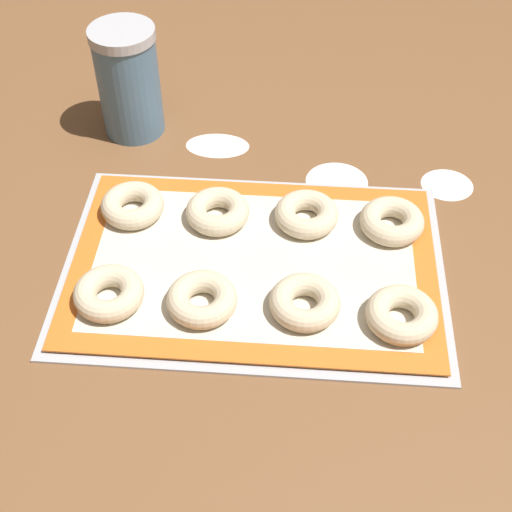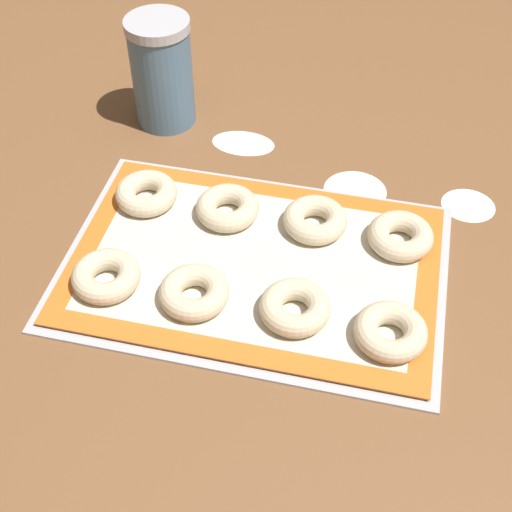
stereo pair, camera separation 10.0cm
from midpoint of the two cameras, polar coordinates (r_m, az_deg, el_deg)
ground_plane at (r=0.98m, az=-3.09°, el=-1.10°), size 2.80×2.80×0.00m
baking_tray at (r=0.97m, az=-2.93°, el=-1.06°), size 0.52×0.35×0.01m
baking_mat at (r=0.97m, az=-2.94°, el=-0.84°), size 0.50×0.33×0.00m
bagel_front_far_left at (r=0.94m, az=-14.69°, el=-3.08°), size 0.09×0.09×0.03m
bagel_front_mid_left at (r=0.91m, az=-7.48°, el=-3.63°), size 0.09×0.09×0.03m
bagel_front_mid_right at (r=0.90m, az=0.79°, el=-3.90°), size 0.09×0.09×0.03m
bagel_front_far_right at (r=0.90m, az=8.49°, el=-4.86°), size 0.09×0.09×0.03m
bagel_back_far_left at (r=1.05m, az=-12.55°, el=3.84°), size 0.09×0.09×0.03m
bagel_back_mid_left at (r=1.02m, az=-5.88°, el=3.43°), size 0.09×0.09×0.03m
bagel_back_mid_right at (r=1.01m, az=1.26°, el=3.22°), size 0.09×0.09×0.03m
bagel_back_far_right at (r=1.01m, az=8.08°, el=2.63°), size 0.09×0.09×0.03m
flour_canister at (r=1.19m, az=-12.61°, el=13.38°), size 0.10×0.10×0.18m
flour_patch_near at (r=1.18m, az=-5.55°, el=8.72°), size 0.10×0.06×0.00m
flour_patch_far at (r=1.11m, az=3.93°, el=5.90°), size 0.10×0.09×0.00m
flour_patch_side at (r=1.13m, az=12.63°, el=5.50°), size 0.08×0.07×0.00m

